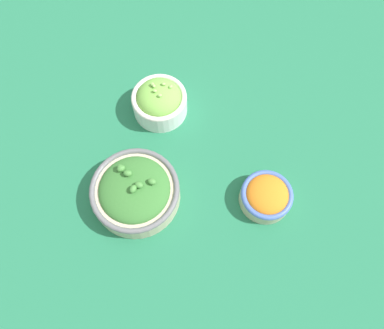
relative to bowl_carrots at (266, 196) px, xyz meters
name	(u,v)px	position (x,y,z in m)	size (l,w,h in m)	color
ground_plane	(192,170)	(-0.17, 0.00, -0.03)	(3.00, 3.00, 0.00)	#23704C
bowl_carrots	(266,196)	(0.00, 0.00, 0.00)	(0.11, 0.11, 0.05)	beige
bowl_lettuce	(159,101)	(-0.30, 0.11, 0.01)	(0.13, 0.13, 0.09)	white
bowl_broccoli	(135,191)	(-0.25, -0.10, 0.01)	(0.19, 0.19, 0.08)	beige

